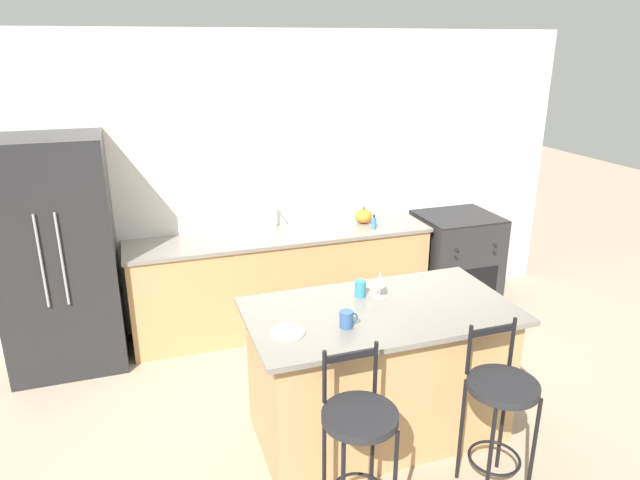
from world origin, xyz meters
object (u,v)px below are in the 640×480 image
wine_glass (380,280)px  oven_range (455,259)px  bar_stool_near (359,434)px  bar_stool_far (500,403)px  dinner_plate (287,332)px  refrigerator (58,256)px  coffee_mug (347,319)px  soap_bottle (374,223)px  pumpkin_decoration (364,216)px  tumbler_cup (360,289)px

wine_glass → oven_range: bearing=44.4°
bar_stool_near → bar_stool_far: 0.88m
dinner_plate → refrigerator: bearing=128.3°
dinner_plate → coffee_mug: bearing=-6.3°
dinner_plate → wine_glass: (0.72, 0.28, 0.12)m
dinner_plate → soap_bottle: (1.32, 1.72, 0.03)m
refrigerator → dinner_plate: refrigerator is taller
pumpkin_decoration → soap_bottle: 0.20m
coffee_mug → bar_stool_near: bearing=-104.1°
pumpkin_decoration → soap_bottle: (0.02, -0.20, -0.01)m
coffee_mug → oven_range: bearing=43.9°
wine_glass → tumbler_cup: size_ratio=1.64×
wine_glass → pumpkin_decoration: 1.74m
oven_range → pumpkin_decoration: (-0.97, 0.12, 0.52)m
refrigerator → bar_stool_far: size_ratio=1.80×
pumpkin_decoration → dinner_plate: bearing=-124.0°
bar_stool_near → coffee_mug: size_ratio=8.98×
tumbler_cup → oven_range: bearing=41.2°
refrigerator → wine_glass: 2.62m
wine_glass → tumbler_cup: 0.15m
pumpkin_decoration → bar_stool_far: bearing=-94.3°
bar_stool_near → dinner_plate: (-0.22, 0.60, 0.34)m
bar_stool_near → pumpkin_decoration: (1.07, 2.52, 0.39)m
dinner_plate → soap_bottle: size_ratio=1.51×
wine_glass → soap_bottle: (0.59, 1.44, -0.09)m
refrigerator → coffee_mug: size_ratio=16.18×
oven_range → coffee_mug: (-1.91, -1.83, 0.53)m
wine_glass → coffee_mug: wine_glass is taller
coffee_mug → tumbler_cup: 0.45m
refrigerator → wine_glass: refrigerator is taller
soap_bottle → wine_glass: bearing=-112.3°
bar_stool_near → coffee_mug: (0.14, 0.56, 0.39)m
bar_stool_far → pumpkin_decoration: 2.56m
bar_stool_far → tumbler_cup: 1.14m
wine_glass → refrigerator: bearing=144.7°
bar_stool_far → tumbler_cup: bearing=117.7°
bar_stool_far → dinner_plate: bar_stool_far is taller
refrigerator → coffee_mug: (1.78, -1.83, 0.04)m
coffee_mug → soap_bottle: 2.00m
pumpkin_decoration → soap_bottle: bearing=-84.2°
dinner_plate → tumbler_cup: tumbler_cup is taller
dinner_plate → pumpkin_decoration: 2.31m
wine_glass → pumpkin_decoration: (0.57, 1.64, -0.08)m
soap_bottle → pumpkin_decoration: bearing=95.8°
bar_stool_near → wine_glass: 1.12m
oven_range → bar_stool_far: bearing=-115.9°
pumpkin_decoration → oven_range: bearing=-7.2°
pumpkin_decoration → tumbler_cup: bearing=-113.5°
dinner_plate → pumpkin_decoration: (1.30, 1.92, 0.04)m
bar_stool_far → coffee_mug: 1.01m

